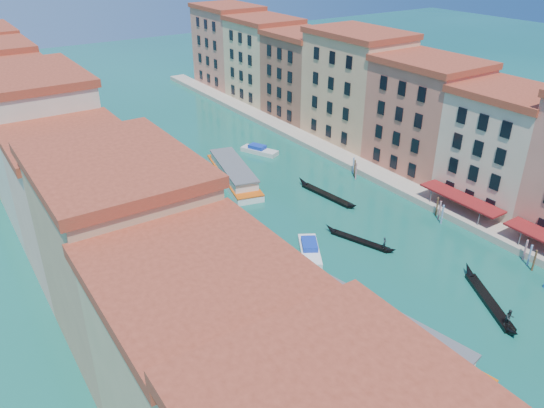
{
  "coord_description": "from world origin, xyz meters",
  "views": [
    {
      "loc": [
        -37.47,
        -1.97,
        36.83
      ],
      "look_at": [
        -3.43,
        49.11,
        5.02
      ],
      "focal_mm": 35.0,
      "sensor_mm": 36.0,
      "label": 1
    }
  ],
  "objects_px": {
    "gondola_fore": "(360,240)",
    "gondola_right": "(490,301)",
    "vaporetto_near": "(383,335)",
    "vaporetto_far": "(234,173)"
  },
  "relations": [
    {
      "from": "gondola_fore",
      "to": "gondola_right",
      "type": "height_order",
      "value": "gondola_right"
    },
    {
      "from": "gondola_right",
      "to": "vaporetto_near",
      "type": "bearing_deg",
      "value": -158.53
    },
    {
      "from": "gondola_right",
      "to": "gondola_fore",
      "type": "bearing_deg",
      "value": 128.16
    },
    {
      "from": "vaporetto_near",
      "to": "gondola_right",
      "type": "xyz_separation_m",
      "value": [
        14.54,
        -1.82,
        -0.92
      ]
    },
    {
      "from": "vaporetto_near",
      "to": "gondola_fore",
      "type": "bearing_deg",
      "value": 43.28
    },
    {
      "from": "vaporetto_near",
      "to": "vaporetto_far",
      "type": "bearing_deg",
      "value": 68.95
    },
    {
      "from": "vaporetto_near",
      "to": "vaporetto_far",
      "type": "height_order",
      "value": "vaporetto_near"
    },
    {
      "from": "vaporetto_near",
      "to": "gondola_fore",
      "type": "xyz_separation_m",
      "value": [
        11.53,
        16.07,
        -1.05
      ]
    },
    {
      "from": "vaporetto_near",
      "to": "gondola_right",
      "type": "distance_m",
      "value": 14.68
    },
    {
      "from": "vaporetto_far",
      "to": "gondola_fore",
      "type": "xyz_separation_m",
      "value": [
        4.05,
        -26.36,
        -0.89
      ]
    }
  ]
}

